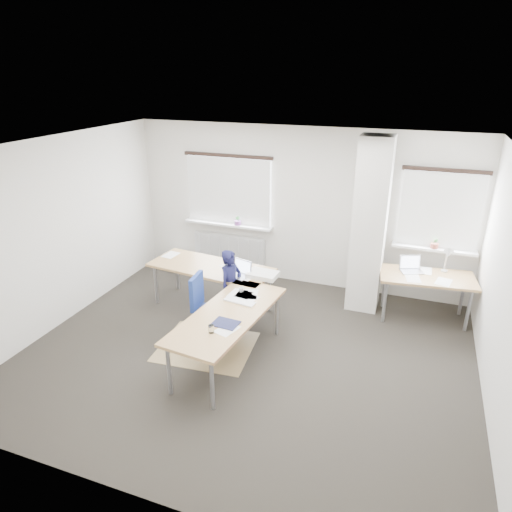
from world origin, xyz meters
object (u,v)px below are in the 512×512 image
(desk_main, at_px, (222,290))
(desk_side, at_px, (427,278))
(person, at_px, (231,288))
(task_chair, at_px, (211,324))

(desk_main, distance_m, desk_side, 3.16)
(desk_side, bearing_deg, person, -163.95)
(desk_main, height_order, person, person)
(desk_side, relative_size, person, 1.23)
(desk_side, xyz_separation_m, person, (-2.77, -1.17, -0.08))
(desk_main, bearing_deg, task_chair, -92.82)
(desk_main, xyz_separation_m, person, (0.02, 0.29, -0.09))
(desk_main, relative_size, task_chair, 2.77)
(desk_main, distance_m, person, 0.30)
(desk_main, bearing_deg, person, 91.47)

